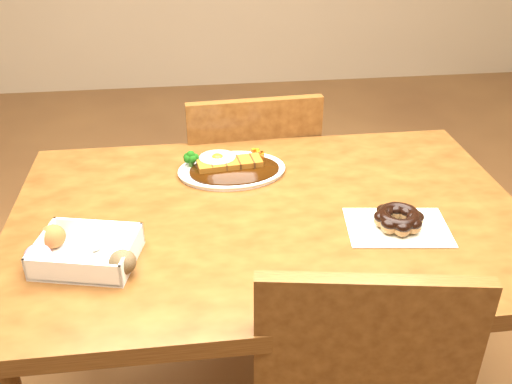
{
  "coord_description": "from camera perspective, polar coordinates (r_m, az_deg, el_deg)",
  "views": [
    {
      "loc": [
        -0.17,
        -1.11,
        1.46
      ],
      "look_at": [
        -0.03,
        -0.01,
        0.81
      ],
      "focal_mm": 40.0,
      "sensor_mm": 36.0,
      "label": 1
    }
  ],
  "objects": [
    {
      "name": "pon_de_ring",
      "position": [
        1.3,
        14.06,
        -2.66
      ],
      "size": [
        0.24,
        0.18,
        0.04
      ],
      "rotation": [
        0.0,
        0.0,
        -0.12
      ],
      "color": "silver",
      "rests_on": "table"
    },
    {
      "name": "katsu_curry_plate",
      "position": [
        1.5,
        -2.63,
        2.47
      ],
      "size": [
        0.29,
        0.21,
        0.06
      ],
      "rotation": [
        0.0,
        0.0,
        0.05
      ],
      "color": "white",
      "rests_on": "table"
    },
    {
      "name": "donut_box",
      "position": [
        1.21,
        -16.86,
        -5.64
      ],
      "size": [
        0.23,
        0.19,
        0.06
      ],
      "rotation": [
        0.0,
        0.0,
        -0.23
      ],
      "color": "white",
      "rests_on": "table"
    },
    {
      "name": "table",
      "position": [
        1.39,
        1.25,
        -5.45
      ],
      "size": [
        1.2,
        0.8,
        0.75
      ],
      "color": "#4B270F",
      "rests_on": "ground"
    },
    {
      "name": "chair_far",
      "position": [
        1.93,
        -0.74,
        -0.39
      ],
      "size": [
        0.44,
        0.44,
        0.87
      ],
      "rotation": [
        0.0,
        0.0,
        3.2
      ],
      "color": "#4B270F",
      "rests_on": "ground"
    }
  ]
}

